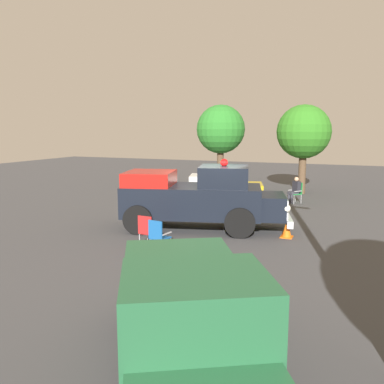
{
  "coord_description": "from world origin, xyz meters",
  "views": [
    {
      "loc": [
        -5.07,
        13.89,
        3.64
      ],
      "look_at": [
        0.5,
        0.43,
        1.37
      ],
      "focal_mm": 38.13,
      "sensor_mm": 36.0,
      "label": 1
    }
  ],
  "objects_px": {
    "vintage_fire_truck": "(198,197)",
    "oak_tree_distant": "(304,132)",
    "spectator_seated": "(295,189)",
    "lawn_chair_spare": "(147,229)",
    "oak_tree_right": "(221,130)",
    "lawn_chair_by_car": "(158,234)",
    "traffic_cone": "(287,228)",
    "lawn_chair_near_truck": "(297,191)",
    "parked_pickup": "(188,313)",
    "classic_hot_rod": "(217,190)"
  },
  "relations": [
    {
      "from": "vintage_fire_truck",
      "to": "oak_tree_distant",
      "type": "bearing_deg",
      "value": -103.21
    },
    {
      "from": "spectator_seated",
      "to": "oak_tree_distant",
      "type": "xyz_separation_m",
      "value": [
        0.1,
        -3.23,
        2.74
      ]
    },
    {
      "from": "lawn_chair_spare",
      "to": "oak_tree_right",
      "type": "distance_m",
      "value": 14.86
    },
    {
      "from": "lawn_chair_by_car",
      "to": "vintage_fire_truck",
      "type": "bearing_deg",
      "value": -89.9
    },
    {
      "from": "traffic_cone",
      "to": "lawn_chair_spare",
      "type": "bearing_deg",
      "value": 37.3
    },
    {
      "from": "spectator_seated",
      "to": "lawn_chair_spare",
      "type": "bearing_deg",
      "value": 72.43
    },
    {
      "from": "lawn_chair_near_truck",
      "to": "traffic_cone",
      "type": "xyz_separation_m",
      "value": [
        -0.66,
        6.78,
        -0.28
      ]
    },
    {
      "from": "lawn_chair_spare",
      "to": "oak_tree_distant",
      "type": "height_order",
      "value": "oak_tree_distant"
    },
    {
      "from": "lawn_chair_by_car",
      "to": "oak_tree_distant",
      "type": "height_order",
      "value": "oak_tree_distant"
    },
    {
      "from": "parked_pickup",
      "to": "oak_tree_distant",
      "type": "relative_size",
      "value": 1.02
    },
    {
      "from": "parked_pickup",
      "to": "spectator_seated",
      "type": "xyz_separation_m",
      "value": [
        0.71,
        -15.13,
        -0.29
      ]
    },
    {
      "from": "spectator_seated",
      "to": "lawn_chair_by_car",
      "type": "bearing_deg",
      "value": 76.28
    },
    {
      "from": "lawn_chair_by_car",
      "to": "spectator_seated",
      "type": "xyz_separation_m",
      "value": [
        -2.44,
        -9.98,
        0.11
      ]
    },
    {
      "from": "oak_tree_right",
      "to": "oak_tree_distant",
      "type": "distance_m",
      "value": 5.61
    },
    {
      "from": "oak_tree_right",
      "to": "lawn_chair_spare",
      "type": "bearing_deg",
      "value": 99.73
    },
    {
      "from": "classic_hot_rod",
      "to": "lawn_chair_by_car",
      "type": "xyz_separation_m",
      "value": [
        -0.88,
        7.89,
        -0.16
      ]
    },
    {
      "from": "classic_hot_rod",
      "to": "lawn_chair_spare",
      "type": "height_order",
      "value": "classic_hot_rod"
    },
    {
      "from": "parked_pickup",
      "to": "oak_tree_distant",
      "type": "distance_m",
      "value": 18.54
    },
    {
      "from": "lawn_chair_near_truck",
      "to": "traffic_cone",
      "type": "height_order",
      "value": "lawn_chair_near_truck"
    },
    {
      "from": "parked_pickup",
      "to": "vintage_fire_truck",
      "type": "bearing_deg",
      "value": -69.39
    },
    {
      "from": "oak_tree_distant",
      "to": "lawn_chair_by_car",
      "type": "bearing_deg",
      "value": 79.96
    },
    {
      "from": "traffic_cone",
      "to": "parked_pickup",
      "type": "bearing_deg",
      "value": 89.77
    },
    {
      "from": "parked_pickup",
      "to": "spectator_seated",
      "type": "bearing_deg",
      "value": -87.31
    },
    {
      "from": "spectator_seated",
      "to": "oak_tree_right",
      "type": "height_order",
      "value": "oak_tree_right"
    },
    {
      "from": "lawn_chair_spare",
      "to": "traffic_cone",
      "type": "height_order",
      "value": "lawn_chair_spare"
    },
    {
      "from": "vintage_fire_truck",
      "to": "lawn_chair_near_truck",
      "type": "relative_size",
      "value": 6.19
    },
    {
      "from": "oak_tree_distant",
      "to": "traffic_cone",
      "type": "bearing_deg",
      "value": 94.86
    },
    {
      "from": "classic_hot_rod",
      "to": "traffic_cone",
      "type": "bearing_deg",
      "value": 131.46
    },
    {
      "from": "lawn_chair_spare",
      "to": "oak_tree_distant",
      "type": "relative_size",
      "value": 0.21
    },
    {
      "from": "spectator_seated",
      "to": "parked_pickup",
      "type": "bearing_deg",
      "value": 92.69
    },
    {
      "from": "lawn_chair_by_car",
      "to": "lawn_chair_spare",
      "type": "relative_size",
      "value": 1.0
    },
    {
      "from": "vintage_fire_truck",
      "to": "lawn_chair_by_car",
      "type": "xyz_separation_m",
      "value": [
        -0.01,
        3.23,
        -0.61
      ]
    },
    {
      "from": "classic_hot_rod",
      "to": "oak_tree_distant",
      "type": "height_order",
      "value": "oak_tree_distant"
    },
    {
      "from": "vintage_fire_truck",
      "to": "traffic_cone",
      "type": "xyz_separation_m",
      "value": [
        -3.19,
        -0.07,
        -0.89
      ]
    },
    {
      "from": "lawn_chair_near_truck",
      "to": "lawn_chair_by_car",
      "type": "height_order",
      "value": "same"
    },
    {
      "from": "lawn_chair_by_car",
      "to": "traffic_cone",
      "type": "distance_m",
      "value": 4.59
    },
    {
      "from": "lawn_chair_spare",
      "to": "lawn_chair_near_truck",
      "type": "bearing_deg",
      "value": -107.89
    },
    {
      "from": "classic_hot_rod",
      "to": "oak_tree_right",
      "type": "bearing_deg",
      "value": -72.49
    },
    {
      "from": "lawn_chair_near_truck",
      "to": "oak_tree_right",
      "type": "distance_m",
      "value": 7.88
    },
    {
      "from": "spectator_seated",
      "to": "oak_tree_right",
      "type": "relative_size",
      "value": 0.25
    },
    {
      "from": "lawn_chair_by_car",
      "to": "lawn_chair_spare",
      "type": "bearing_deg",
      "value": -35.87
    },
    {
      "from": "vintage_fire_truck",
      "to": "lawn_chair_near_truck",
      "type": "height_order",
      "value": "vintage_fire_truck"
    },
    {
      "from": "parked_pickup",
      "to": "lawn_chair_spare",
      "type": "bearing_deg",
      "value": -56.21
    },
    {
      "from": "spectator_seated",
      "to": "oak_tree_right",
      "type": "xyz_separation_m",
      "value": [
        5.49,
        -4.8,
        2.87
      ]
    },
    {
      "from": "classic_hot_rod",
      "to": "lawn_chair_spare",
      "type": "relative_size",
      "value": 4.62
    },
    {
      "from": "classic_hot_rod",
      "to": "spectator_seated",
      "type": "distance_m",
      "value": 3.92
    },
    {
      "from": "lawn_chair_spare",
      "to": "traffic_cone",
      "type": "xyz_separation_m",
      "value": [
        -3.77,
        -2.87,
        -0.28
      ]
    },
    {
      "from": "oak_tree_right",
      "to": "lawn_chair_by_car",
      "type": "bearing_deg",
      "value": 101.66
    },
    {
      "from": "parked_pickup",
      "to": "lawn_chair_near_truck",
      "type": "distance_m",
      "value": 15.25
    },
    {
      "from": "lawn_chair_spare",
      "to": "parked_pickup",
      "type": "bearing_deg",
      "value": 123.79
    }
  ]
}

